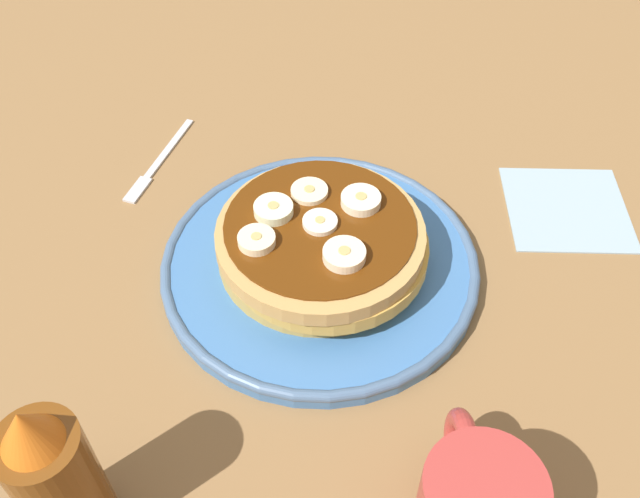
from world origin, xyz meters
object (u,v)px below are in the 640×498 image
object	(u,v)px
banana_slice_4	(361,201)
pancake_stack	(323,244)
banana_slice_3	(344,255)
banana_slice_0	(324,224)
syrup_bottle	(57,480)
plate	(320,264)
banana_slice_5	(309,192)
fork	(157,163)
napkin	(567,208)
banana_slice_1	(274,210)
banana_slice_2	(257,240)

from	to	relation	value
banana_slice_4	pancake_stack	bearing A→B (deg)	125.34
banana_slice_4	banana_slice_3	bearing A→B (deg)	162.99
banana_slice_0	syrup_bottle	world-z (taller)	syrup_bottle
plate	pancake_stack	distance (cm)	2.68
plate	banana_slice_4	size ratio (longest dim) A/B	8.16
banana_slice_5	fork	xyz separation A→B (cm)	(10.94, 14.63, -5.68)
plate	pancake_stack	world-z (taller)	pancake_stack
napkin	banana_slice_5	bearing A→B (deg)	96.46
banana_slice_1	syrup_bottle	bearing A→B (deg)	149.88
plate	banana_slice_1	bearing A→B (deg)	68.55
napkin	fork	xyz separation A→B (cm)	(8.23, 38.58, 0.10)
banana_slice_1	syrup_bottle	size ratio (longest dim) A/B	0.23
syrup_bottle	banana_slice_5	bearing A→B (deg)	-33.07
plate	pancake_stack	bearing A→B (deg)	-125.09
banana_slice_2	banana_slice_4	distance (cm)	9.35
banana_slice_1	banana_slice_2	xyz separation A→B (cm)	(-3.25, 1.34, -0.04)
banana_slice_1	syrup_bottle	distance (cm)	25.66
napkin	banana_slice_2	bearing A→B (deg)	106.05
napkin	syrup_bottle	world-z (taller)	syrup_bottle
banana_slice_0	syrup_bottle	size ratio (longest dim) A/B	0.20
plate	fork	xyz separation A→B (cm)	(14.55, 15.32, -0.64)
pancake_stack	napkin	distance (cm)	24.18
banana_slice_3	banana_slice_5	distance (cm)	7.71
banana_slice_1	napkin	distance (cm)	28.02
banana_slice_2	banana_slice_3	xyz separation A→B (cm)	(-1.93, -6.66, 0.05)
banana_slice_5	syrup_bottle	bearing A→B (deg)	146.93
plate	banana_slice_3	xyz separation A→B (cm)	(-3.74, -1.65, 5.24)
syrup_bottle	napkin	bearing A→B (deg)	-55.78
banana_slice_1	banana_slice_5	size ratio (longest dim) A/B	1.03
plate	banana_slice_2	xyz separation A→B (cm)	(-1.81, 5.01, 5.19)
banana_slice_2	fork	xyz separation A→B (cm)	(16.36, 10.31, -5.82)
syrup_bottle	banana_slice_1	bearing A→B (deg)	-30.12
pancake_stack	banana_slice_4	xyz separation A→B (cm)	(2.30, -3.24, 2.55)
pancake_stack	banana_slice_0	bearing A→B (deg)	-81.60
fork	banana_slice_0	bearing A→B (deg)	-133.21
banana_slice_0	fork	world-z (taller)	banana_slice_0
plate	napkin	bearing A→B (deg)	-74.79
banana_slice_4	banana_slice_5	world-z (taller)	banana_slice_4
banana_slice_4	napkin	distance (cm)	21.10
banana_slice_1	syrup_bottle	xyz separation A→B (cm)	(-22.20, 12.88, 0.25)
banana_slice_3	banana_slice_2	bearing A→B (deg)	73.87
banana_slice_1	banana_slice_5	distance (cm)	3.69
banana_slice_3	napkin	xyz separation A→B (cm)	(10.06, -21.61, -5.97)
pancake_stack	banana_slice_0	distance (cm)	2.38
pancake_stack	banana_slice_3	bearing A→B (deg)	-158.13
banana_slice_5	banana_slice_0	bearing A→B (deg)	-164.98
banana_slice_1	banana_slice_4	bearing A→B (deg)	-84.31
banana_slice_4	syrup_bottle	size ratio (longest dim) A/B	0.23
banana_slice_4	banana_slice_2	bearing A→B (deg)	115.09
banana_slice_2	plate	bearing A→B (deg)	-70.17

